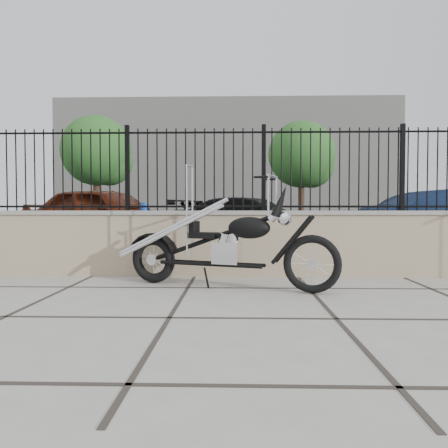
% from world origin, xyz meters
% --- Properties ---
extents(ground_plane, '(90.00, 90.00, 0.00)m').
position_xyz_m(ground_plane, '(0.00, 0.00, 0.00)').
color(ground_plane, '#99968E').
rests_on(ground_plane, ground).
extents(parking_lot, '(30.00, 30.00, 0.00)m').
position_xyz_m(parking_lot, '(0.00, 12.50, 0.00)').
color(parking_lot, black).
rests_on(parking_lot, ground).
extents(retaining_wall, '(14.00, 0.36, 0.96)m').
position_xyz_m(retaining_wall, '(0.00, 2.50, 0.48)').
color(retaining_wall, gray).
rests_on(retaining_wall, ground_plane).
extents(iron_fence, '(14.00, 0.08, 1.20)m').
position_xyz_m(iron_fence, '(0.00, 2.50, 1.56)').
color(iron_fence, black).
rests_on(iron_fence, retaining_wall).
extents(background_building, '(22.00, 6.00, 8.00)m').
position_xyz_m(background_building, '(0.00, 26.50, 4.00)').
color(background_building, beige).
rests_on(background_building, ground_plane).
extents(chopper_motorcycle, '(2.63, 1.30, 1.57)m').
position_xyz_m(chopper_motorcycle, '(0.44, 1.53, 0.79)').
color(chopper_motorcycle, black).
rests_on(chopper_motorcycle, ground_plane).
extents(car_red, '(4.96, 3.45, 1.57)m').
position_xyz_m(car_red, '(-2.75, 7.24, 0.78)').
color(car_red, '#451709').
rests_on(car_red, parking_lot).
extents(car_black, '(4.78, 3.46, 1.29)m').
position_xyz_m(car_black, '(1.06, 7.41, 0.64)').
color(car_black, black).
rests_on(car_black, parking_lot).
extents(bollard_a, '(0.18, 0.18, 1.11)m').
position_xyz_m(bollard_a, '(-1.33, 5.20, 0.56)').
color(bollard_a, blue).
rests_on(bollard_a, ground_plane).
extents(bollard_b, '(0.14, 0.14, 0.95)m').
position_xyz_m(bollard_b, '(2.86, 5.14, 0.48)').
color(bollard_b, '#0C51B7').
rests_on(bollard_b, ground_plane).
extents(tree_left, '(3.26, 3.26, 5.50)m').
position_xyz_m(tree_left, '(-5.95, 16.42, 3.85)').
color(tree_left, '#382619').
rests_on(tree_left, ground_plane).
extents(tree_right, '(3.08, 3.08, 5.19)m').
position_xyz_m(tree_right, '(3.62, 16.45, 3.64)').
color(tree_right, '#382619').
rests_on(tree_right, ground_plane).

